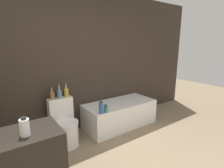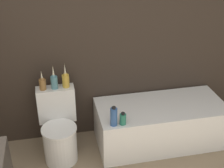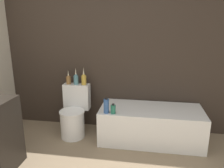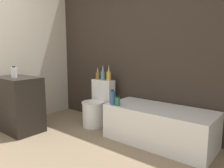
% 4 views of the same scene
% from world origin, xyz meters
% --- Properties ---
extents(wall_back_tiled, '(6.40, 0.06, 2.60)m').
position_xyz_m(wall_back_tiled, '(0.00, 2.22, 1.30)').
color(wall_back_tiled, '#332821').
rests_on(wall_back_tiled, ground_plane).
extents(bathtub, '(1.44, 0.66, 0.49)m').
position_xyz_m(bathtub, '(0.85, 1.84, 0.25)').
color(bathtub, white).
rests_on(bathtub, ground).
extents(toilet, '(0.40, 0.52, 0.75)m').
position_xyz_m(toilet, '(-0.30, 1.83, 0.32)').
color(toilet, white).
rests_on(toilet, ground).
extents(vase_gold, '(0.07, 0.07, 0.22)m').
position_xyz_m(vase_gold, '(-0.42, 2.00, 0.83)').
color(vase_gold, olive).
rests_on(vase_gold, toilet).
extents(vase_silver, '(0.07, 0.07, 0.26)m').
position_xyz_m(vase_silver, '(-0.30, 1.99, 0.84)').
color(vase_silver, teal).
rests_on(vase_silver, toilet).
extents(vase_bronze, '(0.08, 0.08, 0.26)m').
position_xyz_m(vase_bronze, '(-0.18, 2.00, 0.84)').
color(vase_bronze, gold).
rests_on(vase_bronze, toilet).
extents(shampoo_bottle_tall, '(0.07, 0.07, 0.21)m').
position_xyz_m(shampoo_bottle_tall, '(0.24, 1.58, 0.59)').
color(shampoo_bottle_tall, '#335999').
rests_on(shampoo_bottle_tall, bathtub).
extents(shampoo_bottle_short, '(0.07, 0.07, 0.14)m').
position_xyz_m(shampoo_bottle_short, '(0.34, 1.58, 0.55)').
color(shampoo_bottle_short, '#267259').
rests_on(shampoo_bottle_short, bathtub).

